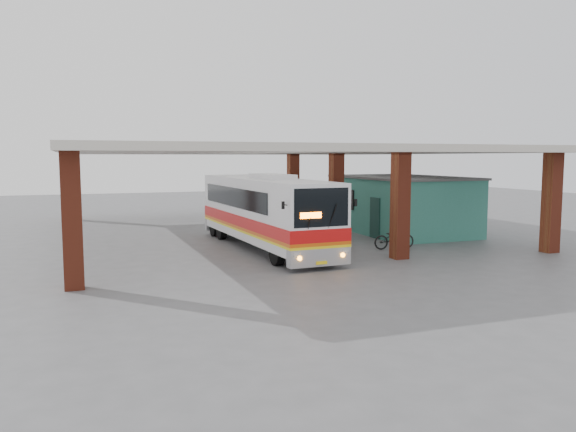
{
  "coord_description": "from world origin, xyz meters",
  "views": [
    {
      "loc": [
        -9.37,
        -22.65,
        4.15
      ],
      "look_at": [
        -0.76,
        0.0,
        1.61
      ],
      "focal_mm": 35.0,
      "sensor_mm": 36.0,
      "label": 1
    }
  ],
  "objects_px": {
    "motorcycle": "(394,238)",
    "pedestrian": "(314,231)",
    "coach_bus": "(264,211)",
    "red_chair": "(329,219)"
  },
  "relations": [
    {
      "from": "coach_bus",
      "to": "motorcycle",
      "type": "bearing_deg",
      "value": -25.51
    },
    {
      "from": "motorcycle",
      "to": "pedestrian",
      "type": "relative_size",
      "value": 1.03
    },
    {
      "from": "coach_bus",
      "to": "motorcycle",
      "type": "height_order",
      "value": "coach_bus"
    },
    {
      "from": "coach_bus",
      "to": "motorcycle",
      "type": "xyz_separation_m",
      "value": [
        5.42,
        -2.31,
        -1.19
      ]
    },
    {
      "from": "coach_bus",
      "to": "red_chair",
      "type": "distance_m",
      "value": 9.48
    },
    {
      "from": "coach_bus",
      "to": "pedestrian",
      "type": "height_order",
      "value": "coach_bus"
    },
    {
      "from": "coach_bus",
      "to": "motorcycle",
      "type": "relative_size",
      "value": 6.07
    },
    {
      "from": "pedestrian",
      "to": "red_chair",
      "type": "height_order",
      "value": "pedestrian"
    },
    {
      "from": "motorcycle",
      "to": "pedestrian",
      "type": "xyz_separation_m",
      "value": [
        -3.75,
        0.53,
        0.44
      ]
    },
    {
      "from": "motorcycle",
      "to": "red_chair",
      "type": "distance_m",
      "value": 9.19
    }
  ]
}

